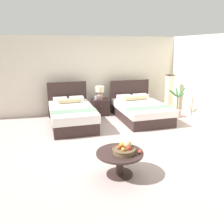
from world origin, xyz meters
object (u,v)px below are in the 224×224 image
at_px(coffee_table, 120,158).
at_px(potted_palm, 177,109).
at_px(bed_near_corner, 140,110).
at_px(vase, 96,98).
at_px(fruit_bowl, 124,149).
at_px(bed_near_window, 72,115).
at_px(loose_apple, 140,152).
at_px(nightstand, 100,107).
at_px(floor_lamp_corner, 169,93).
at_px(table_lamp, 100,91).

distance_m(coffee_table, potted_palm, 4.12).
xyz_separation_m(bed_near_corner, vase, (-1.25, 0.76, 0.31)).
bearing_deg(fruit_bowl, vase, 85.02).
distance_m(bed_near_window, vase, 1.21).
bearing_deg(loose_apple, nightstand, 86.53).
height_order(bed_near_window, bed_near_corner, bed_near_window).
distance_m(bed_near_corner, coffee_table, 3.47).
bearing_deg(bed_near_corner, vase, 148.69).
distance_m(bed_near_corner, vase, 1.50).
relative_size(bed_near_corner, nightstand, 3.91).
bearing_deg(fruit_bowl, floor_lamp_corner, 51.72).
relative_size(nightstand, loose_apple, 7.67).
distance_m(nightstand, coffee_table, 3.89).
xyz_separation_m(nightstand, coffee_table, (-0.56, -3.85, 0.05)).
bearing_deg(potted_palm, loose_apple, -129.88).
relative_size(bed_near_window, fruit_bowl, 5.06).
height_order(table_lamp, loose_apple, table_lamp).
bearing_deg(bed_near_window, coffee_table, -81.06).
xyz_separation_m(bed_near_corner, potted_palm, (1.24, -0.12, -0.02)).
bearing_deg(potted_palm, vase, 160.51).
bearing_deg(floor_lamp_corner, loose_apple, -125.06).
relative_size(loose_apple, potted_palm, 0.07).
xyz_separation_m(nightstand, table_lamp, (0.00, 0.02, 0.54)).
relative_size(coffee_table, floor_lamp_corner, 0.65).
distance_m(bed_near_window, bed_near_corner, 2.14).
height_order(table_lamp, fruit_bowl, table_lamp).
relative_size(bed_near_corner, table_lamp, 4.93).
xyz_separation_m(bed_near_window, floor_lamp_corner, (3.45, 0.58, 0.33)).
bearing_deg(vase, coffee_table, -96.08).
xyz_separation_m(coffee_table, fruit_bowl, (0.07, -0.05, 0.19)).
distance_m(bed_near_window, loose_apple, 3.30).
height_order(bed_near_window, table_lamp, bed_near_window).
height_order(nightstand, loose_apple, nightstand).
bearing_deg(bed_near_window, bed_near_corner, 0.12).
height_order(floor_lamp_corner, potted_palm, floor_lamp_corner).
height_order(vase, loose_apple, vase).
distance_m(fruit_bowl, potted_palm, 4.11).
distance_m(nightstand, floor_lamp_corner, 2.45).
relative_size(table_lamp, vase, 3.18).
relative_size(vase, loose_apple, 1.91).
relative_size(fruit_bowl, floor_lamp_corner, 0.32).
bearing_deg(potted_palm, nightstand, 158.48).
bearing_deg(fruit_bowl, coffee_table, 146.62).
relative_size(table_lamp, floor_lamp_corner, 0.33).
bearing_deg(loose_apple, bed_near_window, 103.97).
xyz_separation_m(coffee_table, potted_palm, (2.89, 2.93, -0.05)).
bearing_deg(coffee_table, bed_near_corner, 61.49).
distance_m(vase, potted_palm, 2.66).
height_order(bed_near_corner, coffee_table, bed_near_corner).
distance_m(vase, coffee_table, 3.84).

